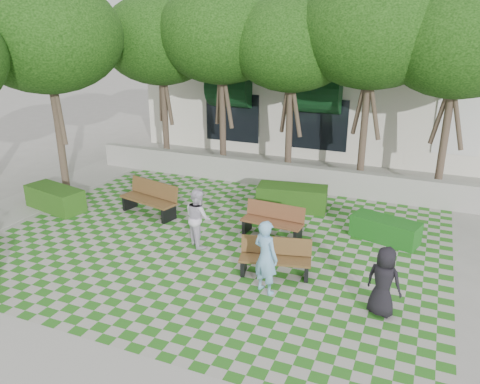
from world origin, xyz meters
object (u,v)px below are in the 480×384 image
at_px(hedge_midright, 292,198).
at_px(person_blue, 266,257).
at_px(hedge_east, 385,230).
at_px(person_dark, 384,282).
at_px(bench_west, 150,199).
at_px(person_white, 198,218).
at_px(hedge_west, 55,198).
at_px(bench_mid, 273,221).
at_px(bench_east, 275,258).

relative_size(hedge_midright, person_blue, 1.28).
relative_size(hedge_east, person_dark, 1.20).
distance_m(bench_west, hedge_midright, 4.52).
height_order(bench_west, person_dark, person_dark).
bearing_deg(bench_west, person_white, -15.85).
bearing_deg(hedge_west, hedge_midright, 22.70).
bearing_deg(hedge_midright, hedge_west, -157.30).
bearing_deg(person_dark, hedge_east, -67.26).
distance_m(bench_mid, person_white, 2.16).
relative_size(hedge_east, person_white, 1.14).
xyz_separation_m(bench_mid, hedge_east, (2.96, 0.92, -0.12)).
relative_size(bench_mid, person_white, 1.11).
bearing_deg(hedge_midright, bench_mid, -87.64).
xyz_separation_m(bench_mid, hedge_midright, (-0.09, 2.18, -0.05)).
bearing_deg(person_blue, hedge_midright, -57.39).
xyz_separation_m(bench_east, bench_west, (-4.83, 2.08, 0.07)).
relative_size(bench_east, hedge_east, 0.97).
distance_m(bench_west, hedge_east, 7.10).
bearing_deg(hedge_east, bench_mid, -162.80).
relative_size(bench_east, person_dark, 1.17).
relative_size(bench_east, person_white, 1.11).
bearing_deg(person_blue, hedge_west, 7.97).
relative_size(bench_west, hedge_midright, 0.94).
height_order(bench_east, bench_mid, bench_mid).
distance_m(bench_west, person_blue, 5.69).
bearing_deg(bench_east, bench_mid, 97.27).
relative_size(bench_west, person_dark, 1.37).
bearing_deg(person_white, person_dark, -157.18).
bearing_deg(person_dark, person_white, 1.60).
distance_m(bench_mid, person_blue, 2.99).
xyz_separation_m(hedge_east, person_dark, (0.33, -3.65, 0.44)).
height_order(bench_mid, hedge_east, bench_mid).
xyz_separation_m(hedge_west, person_white, (5.48, -0.54, 0.43)).
relative_size(bench_west, hedge_west, 0.99).
distance_m(bench_mid, person_dark, 4.29).
relative_size(hedge_west, person_dark, 1.38).
height_order(hedge_west, person_white, person_white).
distance_m(person_dark, person_white, 5.16).
height_order(bench_mid, person_dark, person_dark).
xyz_separation_m(bench_mid, bench_west, (-4.08, 0.05, 0.06)).
bearing_deg(hedge_west, person_dark, -10.62).
bearing_deg(bench_west, hedge_midright, 41.75).
relative_size(person_blue, person_white, 1.08).
xyz_separation_m(bench_east, person_dark, (2.54, -0.70, 0.33)).
bearing_deg(person_dark, hedge_west, 6.93).
distance_m(hedge_east, person_dark, 3.69).
xyz_separation_m(person_blue, person_white, (-2.47, 1.54, -0.06)).
bearing_deg(hedge_midright, person_dark, -55.44).
xyz_separation_m(bench_mid, person_white, (-1.67, -1.32, 0.36)).
distance_m(hedge_west, person_dark, 10.64).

